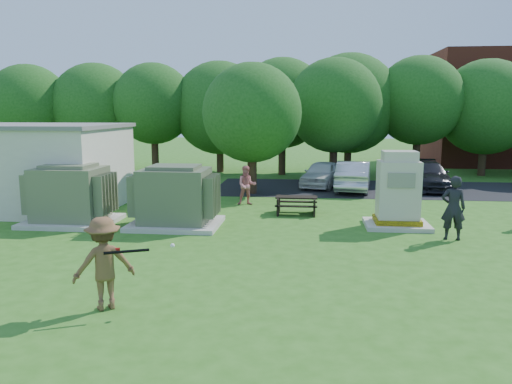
# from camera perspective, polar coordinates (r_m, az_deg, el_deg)

# --- Properties ---
(ground) EXTENTS (120.00, 120.00, 0.00)m
(ground) POSITION_cam_1_polar(r_m,az_deg,el_deg) (12.41, -2.02, -8.92)
(ground) COLOR #2D6619
(ground) RESTS_ON ground
(parking_strip) EXTENTS (20.00, 6.00, 0.01)m
(parking_strip) POSITION_cam_1_polar(r_m,az_deg,el_deg) (26.01, 17.88, 0.28)
(parking_strip) COLOR #232326
(parking_strip) RESTS_ON ground
(transformer_left) EXTENTS (3.00, 2.40, 2.07)m
(transformer_left) POSITION_cam_1_polar(r_m,az_deg,el_deg) (18.36, -20.43, -0.41)
(transformer_left) COLOR beige
(transformer_left) RESTS_ON ground
(transformer_right) EXTENTS (3.00, 2.40, 2.07)m
(transformer_right) POSITION_cam_1_polar(r_m,az_deg,el_deg) (17.03, -9.22, -0.66)
(transformer_right) COLOR beige
(transformer_right) RESTS_ON ground
(generator_cabinet) EXTENTS (2.10, 1.72, 2.56)m
(generator_cabinet) POSITION_cam_1_polar(r_m,az_deg,el_deg) (17.32, 15.91, -0.23)
(generator_cabinet) COLOR beige
(generator_cabinet) RESTS_ON ground
(picnic_table) EXTENTS (1.57, 1.17, 0.67)m
(picnic_table) POSITION_cam_1_polar(r_m,az_deg,el_deg) (18.93, 4.64, -1.27)
(picnic_table) COLOR black
(picnic_table) RESTS_ON ground
(batter) EXTENTS (1.38, 1.22, 1.85)m
(batter) POSITION_cam_1_polar(r_m,az_deg,el_deg) (10.30, -16.99, -7.80)
(batter) COLOR brown
(batter) RESTS_ON ground
(person_by_generator) EXTENTS (0.76, 0.55, 1.96)m
(person_by_generator) POSITION_cam_1_polar(r_m,az_deg,el_deg) (16.15, 21.63, -1.70)
(person_by_generator) COLOR black
(person_by_generator) RESTS_ON ground
(person_at_picnic) EXTENTS (0.90, 0.76, 1.63)m
(person_at_picnic) POSITION_cam_1_polar(r_m,az_deg,el_deg) (20.66, -1.06, 0.76)
(person_at_picnic) COLOR #D87274
(person_at_picnic) RESTS_ON ground
(car_white) EXTENTS (2.56, 4.17, 1.33)m
(car_white) POSITION_cam_1_polar(r_m,az_deg,el_deg) (25.83, 7.53, 2.07)
(car_white) COLOR white
(car_white) RESTS_ON ground
(car_silver_a) EXTENTS (2.12, 4.57, 1.45)m
(car_silver_a) POSITION_cam_1_polar(r_m,az_deg,el_deg) (24.89, 11.08, 1.84)
(car_silver_a) COLOR silver
(car_silver_a) RESTS_ON ground
(car_dark) EXTENTS (2.07, 4.73, 1.36)m
(car_dark) POSITION_cam_1_polar(r_m,az_deg,el_deg) (26.32, 18.96, 1.80)
(car_dark) COLOR black
(car_dark) RESTS_ON ground
(batting_equipment) EXTENTS (1.25, 0.59, 0.12)m
(batting_equipment) POSITION_cam_1_polar(r_m,az_deg,el_deg) (9.97, -14.00, -6.46)
(batting_equipment) COLOR black
(batting_equipment) RESTS_ON ground
(tree_row) EXTENTS (41.30, 13.30, 7.30)m
(tree_row) POSITION_cam_1_polar(r_m,az_deg,el_deg) (30.17, 6.38, 9.76)
(tree_row) COLOR #47301E
(tree_row) RESTS_ON ground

